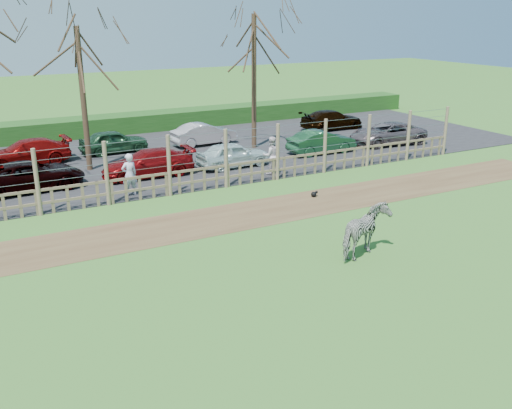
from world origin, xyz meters
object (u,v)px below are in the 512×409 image
car_5 (322,142)px  car_3 (148,163)px  car_4 (233,154)px  visitor_b (271,155)px  car_6 (387,134)px  visitor_a (129,175)px  car_13 (332,120)px  car_9 (26,152)px  car_2 (31,176)px  tree_right (254,49)px  crow (314,194)px  zebra (365,232)px  tree_mid (80,64)px  car_11 (204,134)px  car_10 (114,141)px

car_5 → car_3: bearing=91.5°
car_4 → visitor_b: bearing=-155.6°
car_6 → visitor_a: bearing=-74.6°
visitor_a → car_13: (15.15, 7.51, -0.26)m
visitor_b → car_9: 11.91m
visitor_b → car_2: 10.33m
tree_right → visitor_a: (-8.44, -5.31, -4.34)m
crow → car_5: size_ratio=0.08×
car_9 → zebra: bearing=20.2°
car_4 → car_6: bearing=-90.0°
car_3 → car_13: same height
crow → car_13: bearing=52.0°
crow → car_5: 7.51m
visitor_b → car_13: (8.56, 7.36, -0.26)m
tree_right → visitor_a: 10.87m
car_9 → car_13: bearing=86.4°
tree_mid → crow: tree_mid is taller
tree_right → car_4: bearing=-131.5°
car_9 → car_11: (9.32, 0.05, 0.00)m
visitor_a → car_6: size_ratio=0.40×
car_6 → car_11: bearing=-111.3°
tree_right → car_9: size_ratio=1.78×
car_9 → visitor_a: bearing=18.2°
car_6 → tree_right: bearing=-105.9°
visitor_b → car_6: (8.79, 2.36, -0.26)m
car_2 → zebra: bearing=-149.5°
car_4 → car_13: (9.54, 5.41, 0.00)m
visitor_b → car_9: bearing=-25.2°
car_4 → car_11: (0.69, 5.12, 0.00)m
visitor_a → car_5: visitor_a is taller
car_2 → car_3: bearing=-96.6°
visitor_b → crow: visitor_b is taller
car_11 → car_13: (8.85, 0.28, 0.00)m
tree_mid → car_9: 5.43m
car_10 → car_6: bearing=-113.2°
car_3 → car_9: 6.59m
tree_right → visitor_b: bearing=-109.7°
car_4 → car_13: size_ratio=0.85×
zebra → car_3: bearing=-9.6°
tree_mid → visitor_b: 9.41m
tree_mid → car_2: tree_mid is taller
car_6 → car_10: (-14.03, 5.15, 0.00)m
tree_mid → car_10: (1.92, 2.85, -4.23)m
visitor_b → tree_right: bearing=-98.7°
car_3 → car_6: size_ratio=0.96×
car_6 → car_5: bearing=-83.3°
car_5 → car_10: bearing=62.7°
tree_mid → car_5: tree_mid is taller
car_2 → car_4: (9.02, -0.59, 0.00)m
car_2 → car_4: bearing=-97.0°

